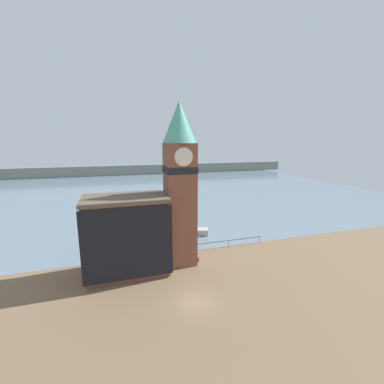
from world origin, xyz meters
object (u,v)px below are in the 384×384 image
pier_building (127,235)px  mooring_bollard_near (198,259)px  boat_near (188,231)px  clock_tower (180,181)px

pier_building → mooring_bollard_near: size_ratio=14.29×
pier_building → mooring_bollard_near: pier_building is taller
boat_near → mooring_bollard_near: 11.28m
pier_building → boat_near: (11.69, 10.94, -4.45)m
clock_tower → boat_near: (4.26, 10.37, -11.18)m
clock_tower → mooring_bollard_near: bearing=-17.3°
clock_tower → mooring_bollard_near: (2.45, -0.76, -11.51)m
pier_building → boat_near: 16.61m
pier_building → boat_near: pier_building is taller
boat_near → clock_tower: bearing=-94.6°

